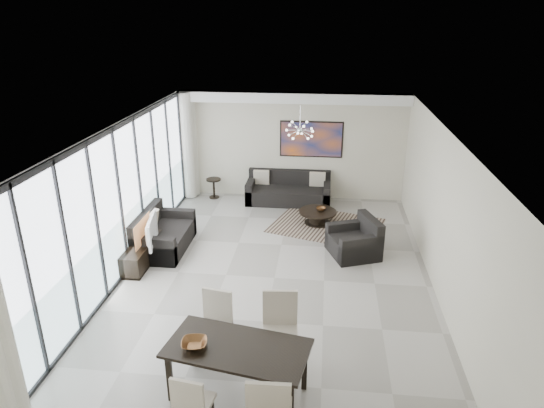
# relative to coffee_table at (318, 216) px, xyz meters

# --- Properties ---
(room_shell) EXTENTS (6.00, 9.00, 2.90)m
(room_shell) POSITION_rel_coffee_table_xyz_m (-0.30, -2.71, 1.27)
(room_shell) COLOR #A8A39B
(room_shell) RESTS_ON ground
(window_wall) EXTENTS (0.37, 8.95, 2.90)m
(window_wall) POSITION_rel_coffee_table_xyz_m (-3.62, -2.71, 1.29)
(window_wall) COLOR white
(window_wall) RESTS_ON floor
(soffit) EXTENTS (5.98, 0.40, 0.26)m
(soffit) POSITION_rel_coffee_table_xyz_m (-0.76, 1.59, 2.59)
(soffit) COLOR white
(soffit) RESTS_ON room_shell
(painting) EXTENTS (1.68, 0.04, 0.98)m
(painting) POSITION_rel_coffee_table_xyz_m (-0.26, 1.76, 1.47)
(painting) COLOR #CC5B1C
(painting) RESTS_ON room_shell
(chandelier) EXTENTS (0.66, 0.66, 0.71)m
(chandelier) POSITION_rel_coffee_table_xyz_m (-0.46, -0.21, 2.17)
(chandelier) COLOR silver
(chandelier) RESTS_ON room_shell
(rug) EXTENTS (2.94, 2.57, 0.01)m
(rug) POSITION_rel_coffee_table_xyz_m (0.22, -0.11, -0.18)
(rug) COLOR black
(rug) RESTS_ON floor
(coffee_table) EXTENTS (0.91, 0.91, 0.32)m
(coffee_table) POSITION_rel_coffee_table_xyz_m (0.00, 0.00, 0.00)
(coffee_table) COLOR black
(coffee_table) RESTS_ON floor
(bowl_coffee) EXTENTS (0.28, 0.28, 0.07)m
(bowl_coffee) POSITION_rel_coffee_table_xyz_m (0.07, 0.06, 0.18)
(bowl_coffee) COLOR brown
(bowl_coffee) RESTS_ON coffee_table
(sofa_main) EXTENTS (2.23, 0.91, 0.81)m
(sofa_main) POSITION_rel_coffee_table_xyz_m (-0.82, 1.36, 0.09)
(sofa_main) COLOR black
(sofa_main) RESTS_ON floor
(loveseat) EXTENTS (0.95, 1.69, 0.85)m
(loveseat) POSITION_rel_coffee_table_xyz_m (-3.31, -1.72, 0.11)
(loveseat) COLOR black
(loveseat) RESTS_ON floor
(armchair) EXTENTS (1.21, 1.24, 0.82)m
(armchair) POSITION_rel_coffee_table_xyz_m (0.82, -1.54, 0.10)
(armchair) COLOR black
(armchair) RESTS_ON floor
(side_table) EXTENTS (0.40, 0.40, 0.55)m
(side_table) POSITION_rel_coffee_table_xyz_m (-2.90, 1.44, 0.19)
(side_table) COLOR black
(side_table) RESTS_ON floor
(tv_console) EXTENTS (0.40, 1.42, 0.44)m
(tv_console) POSITION_rel_coffee_table_xyz_m (-3.52, -2.42, 0.04)
(tv_console) COLOR black
(tv_console) RESTS_ON floor
(television) EXTENTS (0.31, 0.96, 0.55)m
(television) POSITION_rel_coffee_table_xyz_m (-3.36, -2.38, 0.54)
(television) COLOR gray
(television) RESTS_ON tv_console
(dining_table) EXTENTS (1.99, 1.25, 0.77)m
(dining_table) POSITION_rel_coffee_table_xyz_m (-0.92, -5.81, 0.50)
(dining_table) COLOR black
(dining_table) RESTS_ON floor
(dining_chair_sw) EXTENTS (0.47, 0.47, 0.90)m
(dining_chair_sw) POSITION_rel_coffee_table_xyz_m (-1.34, -6.55, 0.34)
(dining_chair_sw) COLOR beige
(dining_chair_sw) RESTS_ON floor
(dining_chair_nw) EXTENTS (0.54, 0.54, 1.00)m
(dining_chair_nw) POSITION_rel_coffee_table_xyz_m (-1.41, -4.95, 0.40)
(dining_chair_nw) COLOR beige
(dining_chair_nw) RESTS_ON floor
(dining_chair_ne) EXTENTS (0.55, 0.55, 1.10)m
(dining_chair_ne) POSITION_rel_coffee_table_xyz_m (-0.43, -5.04, 0.46)
(dining_chair_ne) COLOR beige
(dining_chair_ne) RESTS_ON floor
(bowl_dining) EXTENTS (0.38, 0.38, 0.08)m
(bowl_dining) POSITION_rel_coffee_table_xyz_m (-1.47, -5.86, 0.63)
(bowl_dining) COLOR brown
(bowl_dining) RESTS_ON dining_table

